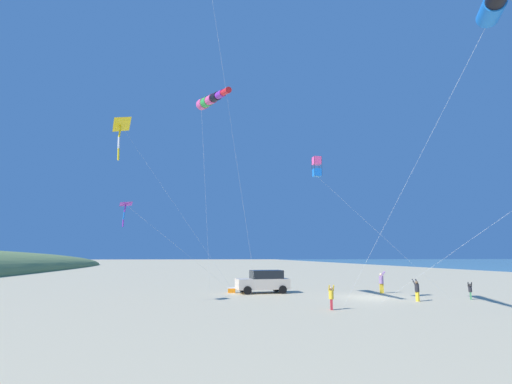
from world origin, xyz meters
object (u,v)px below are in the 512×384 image
Objects in this scene: person_bystander_far at (331,296)px; person_child_grey_jacket at (470,290)px; person_child_green_jacket at (417,289)px; kite_delta_magenta_far_left at (126,204)px; kite_box_teal_far_right at (317,167)px; cooler_box at (232,290)px; person_adult_flyer at (381,281)px; kite_windsock_red_high_left at (210,100)px; parked_car at (263,281)px; kite_delta_yellow_midlevel at (120,125)px.

person_child_grey_jacket is at bearing -161.87° from person_bystander_far.
kite_delta_magenta_far_left reaches higher than person_child_green_jacket.
person_bystander_far is 8.93m from kite_box_teal_far_right.
person_adult_flyer reaches higher than cooler_box.
person_child_grey_jacket is 0.86× the size of person_bystander_far.
kite_windsock_red_high_left is at bearing -0.61° from person_child_green_jacket.
person_adult_flyer is 5.60m from person_child_green_jacket.
kite_box_teal_far_right is (6.77, 0.06, 8.32)m from person_child_green_jacket.
kite_box_teal_far_right reaches higher than person_child_grey_jacket.
kite_windsock_red_high_left reaches higher than person_child_green_jacket.
cooler_box is 15.51m from kite_windsock_red_high_left.
person_adult_flyer is 0.18× the size of kite_box_teal_far_right.
parked_car is 9.77m from person_adult_flyer.
kite_windsock_red_high_left reaches higher than kite_delta_yellow_midlevel.
kite_delta_yellow_midlevel is 16.75m from kite_box_teal_far_right.
person_adult_flyer is 0.12× the size of kite_delta_yellow_midlevel.
parked_car is 0.55× the size of kite_delta_magenta_far_left.
person_adult_flyer reaches higher than person_bystander_far.
kite_box_teal_far_right is at bearing 3.07° from person_child_grey_jacket.
parked_car is at bearing -147.80° from kite_delta_magenta_far_left.
person_child_grey_jacket is 0.15× the size of kite_delta_magenta_far_left.
person_adult_flyer is at bearing 172.38° from parked_car.
kite_windsock_red_high_left is 1.48× the size of kite_box_teal_far_right.
person_adult_flyer is 12.09m from kite_box_teal_far_right.
person_bystander_far is at bearing 84.19° from kite_box_teal_far_right.
kite_delta_yellow_midlevel reaches higher than person_adult_flyer.
kite_windsock_red_high_left is 9.08m from kite_delta_magenta_far_left.
kite_windsock_red_high_left is (4.71, 6.74, 12.76)m from parked_car.
person_bystander_far is 0.14× the size of kite_box_teal_far_right.
person_adult_flyer is 25.23m from kite_delta_yellow_midlevel.
kite_delta_magenta_far_left reaches higher than cooler_box.
person_child_grey_jacket is at bearing 179.89° from kite_delta_magenta_far_left.
parked_car is 3.19× the size of person_bystander_far.
kite_box_teal_far_right reaches higher than person_adult_flyer.
kite_delta_yellow_midlevel is 1.77× the size of kite_delta_magenta_far_left.
kite_delta_magenta_far_left is (5.31, -0.43, -7.35)m from kite_windsock_red_high_left.
person_adult_flyer reaches higher than person_child_green_jacket.
kite_delta_yellow_midlevel reaches higher than person_child_green_jacket.
person_bystander_far is 0.10× the size of kite_windsock_red_high_left.
kite_delta_yellow_midlevel is at bearing -12.21° from person_child_grey_jacket.
person_bystander_far reaches higher than person_child_grey_jacket.
person_child_green_jacket is at bearing 148.33° from cooler_box.
kite_delta_magenta_far_left is at bearing -0.11° from person_child_grey_jacket.
person_bystander_far is at bearing 163.14° from kite_delta_magenta_far_left.
cooler_box is 12.46m from person_adult_flyer.
kite_delta_yellow_midlevel is 1.45× the size of kite_box_teal_far_right.
kite_windsock_red_high_left is at bearing 73.98° from cooler_box.
parked_car is 2.51× the size of person_adult_flyer.
kite_delta_magenta_far_left is (10.02, 6.31, 5.40)m from parked_car.
person_adult_flyer is 1.21× the size of person_child_green_jacket.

